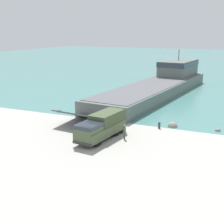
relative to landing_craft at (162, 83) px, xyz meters
The scene contains 11 objects.
ground_plane 28.96m from the landing_craft, 88.50° to the right, with size 240.00×240.00×0.00m, color #A8A59E.
water_surface 67.05m from the landing_craft, 89.35° to the left, with size 240.00×180.00×0.01m, color #477F7A.
landing_craft is the anchor object (origin of this frame).
military_truck 29.88m from the landing_craft, 87.88° to the right, with size 3.20×7.76×2.84m.
soldier_on_ramp 29.15m from the landing_craft, 83.03° to the right, with size 0.45×0.50×1.70m.
moored_boat_a 33.43m from the landing_craft, 98.61° to the left, with size 4.69×7.32×1.64m.
mooring_bollard 24.33m from the landing_craft, 75.41° to the right, with size 0.33×0.33×0.85m.
shoreline_rock_a 22.23m from the landing_craft, 103.48° to the right, with size 1.00×1.00×1.00m, color gray.
shoreline_rock_b 23.84m from the landing_craft, 115.08° to the right, with size 0.77×0.77×0.77m, color gray.
shoreline_rock_c 25.21m from the landing_craft, 58.92° to the right, with size 0.74×0.74×0.74m, color gray.
shoreline_rock_d 23.37m from the landing_craft, 71.25° to the right, with size 1.26×1.26×1.26m, color gray.
Camera 1 is at (15.09, -31.31, 11.95)m, focal length 50.00 mm.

